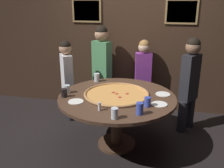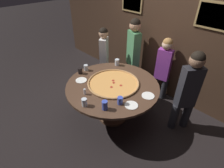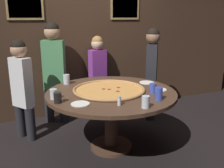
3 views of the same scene
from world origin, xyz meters
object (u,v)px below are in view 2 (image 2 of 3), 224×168
Objects in this scene: drink_cup_near_right at (117,62)px; drink_cup_far_right at (120,101)px; white_plate_left_side at (148,96)px; diner_centre_back at (133,50)px; drink_cup_near_left at (80,71)px; diner_far_right at (163,66)px; giant_pizza at (113,83)px; drink_cup_far_left at (84,102)px; diner_side_left at (188,89)px; drink_cup_centre_back at (105,105)px; white_plate_near_front at (81,80)px; condiment_shaker at (85,92)px; drink_cup_front_edge at (86,68)px; white_plate_right_side at (131,105)px; dining_table at (113,91)px; diner_side_right at (104,54)px.

drink_cup_far_right is (0.83, -0.78, -0.01)m from drink_cup_near_right.
diner_centre_back is at bearing 139.72° from white_plate_left_side.
drink_cup_near_left is 1.61m from diner_far_right.
diner_far_right reaches higher than giant_pizza.
drink_cup_near_right is 1.05× the size of drink_cup_far_left.
drink_cup_far_right is 0.08× the size of diner_side_left.
drink_cup_centre_back is 1.23× the size of drink_cup_near_left.
drink_cup_far_left is (-0.25, -0.16, -0.01)m from drink_cup_centre_back.
drink_cup_centre_back reaches higher than white_plate_near_front.
drink_cup_centre_back is at bearing 32.25° from drink_cup_far_left.
diner_far_right reaches higher than drink_cup_far_left.
drink_cup_far_left is at bearing -120.99° from white_plate_left_side.
condiment_shaker is 0.06× the size of diner_centre_back.
drink_cup_near_left is 0.58× the size of white_plate_near_front.
white_plate_right_side is (1.24, -0.14, -0.05)m from drink_cup_front_edge.
drink_cup_far_left is at bearing -66.33° from drink_cup_near_right.
drink_cup_front_edge reaches higher than white_plate_left_side.
white_plate_left_side is 2.00× the size of condiment_shaker.
drink_cup_front_edge is 0.91× the size of drink_cup_far_left.
condiment_shaker reaches higher than white_plate_left_side.
diner_far_right is (0.90, 1.33, -0.06)m from drink_cup_near_left.
drink_cup_near_right is 1.31× the size of condiment_shaker.
diner_centre_back reaches higher than dining_table.
drink_cup_near_left is at bearing 105.23° from diner_centre_back.
condiment_shaker is (-0.53, -0.23, -0.01)m from drink_cup_far_right.
diner_side_left is at bearing 135.20° from diner_far_right.
drink_cup_far_left reaches higher than white_plate_near_front.
drink_cup_far_right is at bearing -43.24° from drink_cup_near_right.
drink_cup_near_right reaches higher than white_plate_left_side.
diner_far_right is at bearing 43.86° from drink_cup_near_right.
drink_cup_near_left is at bearing 175.72° from drink_cup_far_right.
drink_cup_near_right is at bearing 70.65° from drink_cup_near_left.
white_plate_near_front is at bearing 152.54° from condiment_shaker.
dining_table is at bearing -67.06° from giant_pizza.
drink_cup_front_edge reaches higher than dining_table.
diner_centre_back is at bearing 90.56° from white_plate_near_front.
dining_table is 14.03× the size of drink_cup_front_edge.
white_plate_left_side is at bearing -1.86° from diner_side_left.
diner_side_left reaches higher than dining_table.
diner_centre_back reaches higher than diner_side_right.
dining_table is 15.91× the size of condiment_shaker.
condiment_shaker is at bearing -7.75° from diner_side_left.
drink_cup_centre_back is at bearing -54.44° from dining_table.
diner_far_right reaches higher than condiment_shaker.
diner_centre_back is at bearing 113.77° from giant_pizza.
diner_centre_back is at bearing -70.47° from diner_side_left.
drink_cup_far_right is 1.67m from diner_side_right.
condiment_shaker is 0.07× the size of diner_far_right.
dining_table is at bearing 125.56° from drink_cup_centre_back.
drink_cup_near_left is at bearing 148.32° from drink_cup_far_left.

